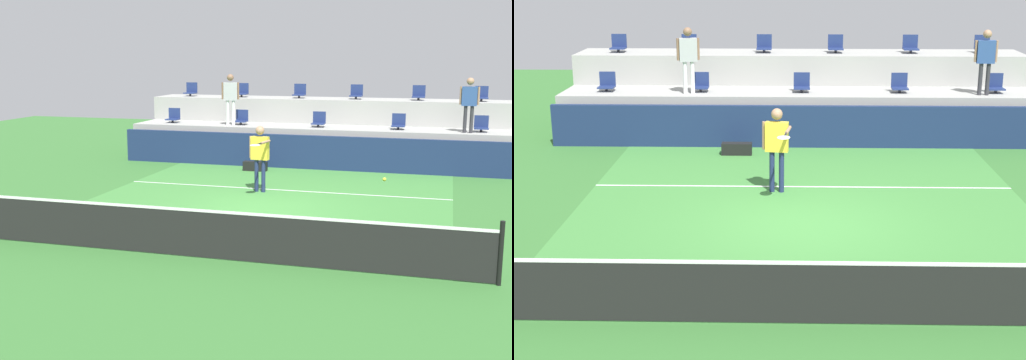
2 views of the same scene
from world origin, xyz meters
TOP-DOWN VIEW (x-y plane):
  - ground_plane at (0.00, 0.00)m, footprint 40.00×40.00m
  - court_inner_paint at (0.00, 1.00)m, footprint 9.00×10.00m
  - court_service_line at (0.00, 2.40)m, footprint 9.00×0.06m
  - tennis_net at (0.00, -4.00)m, footprint 10.48×0.08m
  - sponsor_backboard at (0.00, 6.00)m, footprint 13.00×0.16m
  - seating_tier_lower at (0.00, 7.30)m, footprint 13.00×1.80m
  - seating_tier_upper at (0.00, 9.10)m, footprint 13.00×1.80m
  - stadium_chair_lower_far_left at (-5.30, 7.23)m, footprint 0.44×0.40m
  - stadium_chair_lower_left at (-2.71, 7.23)m, footprint 0.44×0.40m
  - stadium_chair_lower_center at (0.05, 7.23)m, footprint 0.44×0.40m
  - stadium_chair_lower_right at (2.71, 7.23)m, footprint 0.44×0.40m
  - stadium_chair_lower_far_right at (5.29, 7.23)m, footprint 0.44×0.40m
  - stadium_chair_upper_far_left at (-5.32, 9.03)m, footprint 0.44×0.40m
  - stadium_chair_upper_left at (-3.25, 9.03)m, footprint 0.44×0.40m
  - stadium_chair_upper_mid_left at (-1.03, 9.03)m, footprint 0.44×0.40m
  - stadium_chair_upper_mid_right at (1.05, 9.03)m, footprint 0.44×0.40m
  - stadium_chair_upper_right at (3.23, 9.03)m, footprint 0.44×0.40m
  - stadium_chair_upper_far_right at (5.32, 9.03)m, footprint 0.44×0.40m
  - tennis_player at (-0.54, 2.00)m, footprint 0.62×1.28m
  - spectator_in_white at (-2.98, 6.85)m, footprint 0.61×0.29m
  - spectator_in_grey at (4.87, 6.85)m, footprint 0.60×0.24m
  - equipment_bag at (-1.60, 5.17)m, footprint 0.76×0.28m

SIDE VIEW (x-z plane):
  - ground_plane at x=0.00m, z-range 0.00..0.00m
  - court_inner_paint at x=0.00m, z-range 0.00..0.01m
  - court_service_line at x=0.00m, z-range 0.01..0.01m
  - equipment_bag at x=-1.60m, z-range 0.00..0.30m
  - tennis_net at x=0.00m, z-range -0.04..1.03m
  - sponsor_backboard at x=0.00m, z-range 0.00..1.10m
  - seating_tier_lower at x=0.00m, z-range 0.00..1.25m
  - seating_tier_upper at x=0.00m, z-range 0.00..2.10m
  - tennis_player at x=-0.54m, z-range 0.21..2.01m
  - stadium_chair_lower_far_left at x=-5.30m, z-range 1.20..1.72m
  - stadium_chair_lower_left at x=-2.71m, z-range 1.20..1.72m
  - stadium_chair_lower_center at x=0.05m, z-range 1.20..1.72m
  - stadium_chair_lower_right at x=2.71m, z-range 1.20..1.72m
  - stadium_chair_lower_far_right at x=5.29m, z-range 1.20..1.72m
  - spectator_in_grey at x=4.87m, z-range 1.43..3.15m
  - stadium_chair_upper_far_left at x=-5.32m, z-range 2.05..2.57m
  - stadium_chair_upper_left at x=-3.25m, z-range 2.05..2.57m
  - stadium_chair_upper_mid_left at x=-1.03m, z-range 2.05..2.57m
  - stadium_chair_upper_mid_right at x=1.05m, z-range 2.05..2.57m
  - stadium_chair_upper_right at x=3.23m, z-range 2.05..2.57m
  - stadium_chair_upper_far_right at x=5.32m, z-range 2.05..2.57m
  - spectator_in_white at x=-2.98m, z-range 1.44..3.21m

